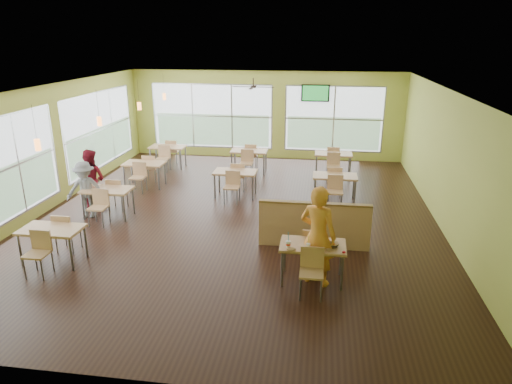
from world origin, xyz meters
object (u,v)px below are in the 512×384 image
half_wall_divider (314,225)px  man_plaid (318,236)px  main_table (313,250)px  food_basket (331,244)px

half_wall_divider → man_plaid: (0.08, -1.51, 0.43)m
main_table → man_plaid: man_plaid is taller
main_table → food_basket: main_table is taller
man_plaid → half_wall_divider: bearing=-64.6°
main_table → food_basket: (0.33, -0.03, 0.15)m
main_table → half_wall_divider: bearing=90.0°
half_wall_divider → food_basket: half_wall_divider is taller
main_table → food_basket: bearing=-4.7°
half_wall_divider → man_plaid: man_plaid is taller
main_table → half_wall_divider: half_wall_divider is taller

